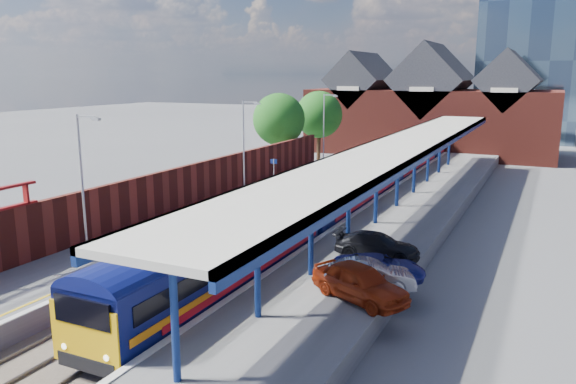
% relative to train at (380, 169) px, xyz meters
% --- Properties ---
extents(ground, '(240.00, 240.00, 0.00)m').
position_rel_train_xyz_m(ground, '(-1.49, -0.70, -2.12)').
color(ground, '#5B5B5E').
rests_on(ground, ground).
extents(ballast_bed, '(6.00, 76.00, 0.06)m').
position_rel_train_xyz_m(ballast_bed, '(-1.49, -10.70, -2.09)').
color(ballast_bed, '#473D33').
rests_on(ballast_bed, ground).
extents(rails, '(4.51, 76.00, 0.14)m').
position_rel_train_xyz_m(rails, '(-1.49, -10.70, -2.00)').
color(rails, slate).
rests_on(rails, ground).
extents(left_platform, '(5.00, 76.00, 1.00)m').
position_rel_train_xyz_m(left_platform, '(-6.99, -10.70, -1.62)').
color(left_platform, '#565659').
rests_on(left_platform, ground).
extents(right_platform, '(6.00, 76.00, 1.00)m').
position_rel_train_xyz_m(right_platform, '(4.51, -10.70, -1.62)').
color(right_platform, '#565659').
rests_on(right_platform, ground).
extents(coping_left, '(0.30, 76.00, 0.05)m').
position_rel_train_xyz_m(coping_left, '(-4.64, -10.70, -1.10)').
color(coping_left, silver).
rests_on(coping_left, left_platform).
extents(coping_right, '(0.30, 76.00, 0.05)m').
position_rel_train_xyz_m(coping_right, '(1.66, -10.70, -1.10)').
color(coping_right, silver).
rests_on(coping_right, right_platform).
extents(yellow_line, '(0.14, 76.00, 0.01)m').
position_rel_train_xyz_m(yellow_line, '(-5.24, -10.70, -1.12)').
color(yellow_line, yellow).
rests_on(yellow_line, left_platform).
extents(train, '(2.87, 65.91, 3.45)m').
position_rel_train_xyz_m(train, '(0.00, 0.00, 0.00)').
color(train, '#0B1151').
rests_on(train, ground).
extents(canopy, '(4.50, 52.00, 4.48)m').
position_rel_train_xyz_m(canopy, '(3.99, -8.75, 3.13)').
color(canopy, navy).
rests_on(canopy, right_platform).
extents(lamp_post_b, '(1.48, 0.18, 7.00)m').
position_rel_train_xyz_m(lamp_post_b, '(-7.86, -24.70, 2.87)').
color(lamp_post_b, '#A5A8AA').
rests_on(lamp_post_b, left_platform).
extents(lamp_post_c, '(1.48, 0.18, 7.00)m').
position_rel_train_xyz_m(lamp_post_c, '(-7.86, -8.70, 2.87)').
color(lamp_post_c, '#A5A8AA').
rests_on(lamp_post_c, left_platform).
extents(lamp_post_d, '(1.48, 0.18, 7.00)m').
position_rel_train_xyz_m(lamp_post_d, '(-7.86, 7.30, 2.87)').
color(lamp_post_d, '#A5A8AA').
rests_on(lamp_post_d, left_platform).
extents(platform_sign, '(0.55, 0.08, 2.50)m').
position_rel_train_xyz_m(platform_sign, '(-6.49, -6.70, 0.57)').
color(platform_sign, '#A5A8AA').
rests_on(platform_sign, left_platform).
extents(brick_wall, '(0.35, 50.00, 3.86)m').
position_rel_train_xyz_m(brick_wall, '(-9.59, -17.17, 0.33)').
color(brick_wall, maroon).
rests_on(brick_wall, left_platform).
extents(station_building, '(30.00, 12.12, 13.78)m').
position_rel_train_xyz_m(station_building, '(-1.49, 27.29, 3.33)').
color(station_building, maroon).
rests_on(station_building, ground).
extents(glass_tower, '(14.20, 14.20, 40.30)m').
position_rel_train_xyz_m(glass_tower, '(8.51, 49.30, 18.08)').
color(glass_tower, '#445A76').
rests_on(glass_tower, ground).
extents(tree_near, '(5.20, 5.20, 8.10)m').
position_rel_train_xyz_m(tree_near, '(-11.84, 5.20, 3.23)').
color(tree_near, '#382314').
rests_on(tree_near, ground).
extents(tree_far, '(5.20, 5.20, 8.10)m').
position_rel_train_xyz_m(tree_far, '(-10.84, 13.20, 3.23)').
color(tree_far, '#382314').
rests_on(tree_far, ground).
extents(parked_car_red, '(4.67, 3.46, 1.48)m').
position_rel_train_xyz_m(parked_car_red, '(6.42, -24.52, -0.38)').
color(parked_car_red, '#95270C').
rests_on(parked_car_red, right_platform).
extents(parked_car_silver, '(4.06, 2.75, 1.27)m').
position_rel_train_xyz_m(parked_car_silver, '(6.42, -23.31, -0.49)').
color(parked_car_silver, '#ABABB0').
rests_on(parked_car_silver, right_platform).
extents(parked_car_dark, '(4.28, 1.90, 1.22)m').
position_rel_train_xyz_m(parked_car_dark, '(5.50, -19.02, -0.51)').
color(parked_car_dark, black).
rests_on(parked_car_dark, right_platform).
extents(parked_car_blue, '(4.41, 2.94, 1.13)m').
position_rel_train_xyz_m(parked_car_blue, '(6.49, -22.04, -0.56)').
color(parked_car_blue, navy).
rests_on(parked_car_blue, right_platform).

